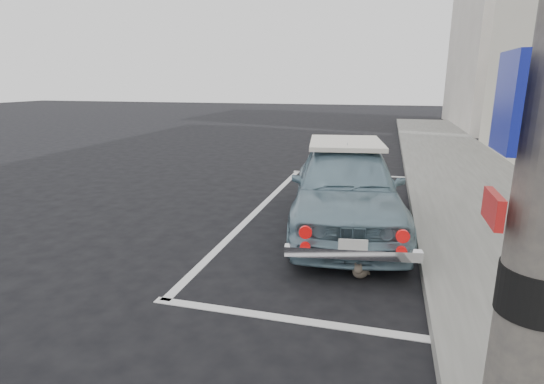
{
  "coord_description": "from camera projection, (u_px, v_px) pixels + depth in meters",
  "views": [
    {
      "loc": [
        1.29,
        -4.16,
        2.29
      ],
      "look_at": [
        -0.25,
        1.52,
        0.75
      ],
      "focal_mm": 28.0,
      "sensor_mm": 36.0,
      "label": 1
    }
  ],
  "objects": [
    {
      "name": "ground",
      "position": [
        258.0,
        290.0,
        4.8
      ],
      "size": [
        80.0,
        80.0,
        0.0
      ],
      "primitive_type": "plane",
      "color": "black",
      "rests_on": "ground"
    },
    {
      "name": "sidewalk",
      "position": [
        522.0,
        247.0,
        5.84
      ],
      "size": [
        2.8,
        40.0,
        0.15
      ],
      "primitive_type": "cube",
      "color": "slate",
      "rests_on": "ground"
    },
    {
      "name": "building_far",
      "position": [
        499.0,
        45.0,
        20.85
      ],
      "size": [
        3.5,
        10.0,
        8.0
      ],
      "primitive_type": "cube",
      "color": "beige",
      "rests_on": "ground"
    },
    {
      "name": "pline_rear",
      "position": [
        292.0,
        319.0,
        4.2
      ],
      "size": [
        3.0,
        0.12,
        0.01
      ],
      "primitive_type": "cube",
      "color": "silver",
      "rests_on": "ground"
    },
    {
      "name": "pline_front",
      "position": [
        352.0,
        174.0,
        10.74
      ],
      "size": [
        3.0,
        0.12,
        0.01
      ],
      "primitive_type": "cube",
      "color": "silver",
      "rests_on": "ground"
    },
    {
      "name": "pline_side",
      "position": [
        259.0,
        209.0,
        7.82
      ],
      "size": [
        0.12,
        7.0,
        0.01
      ],
      "primitive_type": "cube",
      "color": "silver",
      "rests_on": "ground"
    },
    {
      "name": "retro_coupe",
      "position": [
        345.0,
        185.0,
        6.7
      ],
      "size": [
        2.21,
        4.28,
        1.39
      ],
      "rotation": [
        0.0,
        0.0,
        0.14
      ],
      "color": "#7394A5",
      "rests_on": "ground"
    },
    {
      "name": "cat",
      "position": [
        361.0,
        269.0,
        5.09
      ],
      "size": [
        0.26,
        0.44,
        0.24
      ],
      "rotation": [
        0.0,
        0.0,
        -0.21
      ],
      "color": "#6D5E53",
      "rests_on": "ground"
    }
  ]
}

